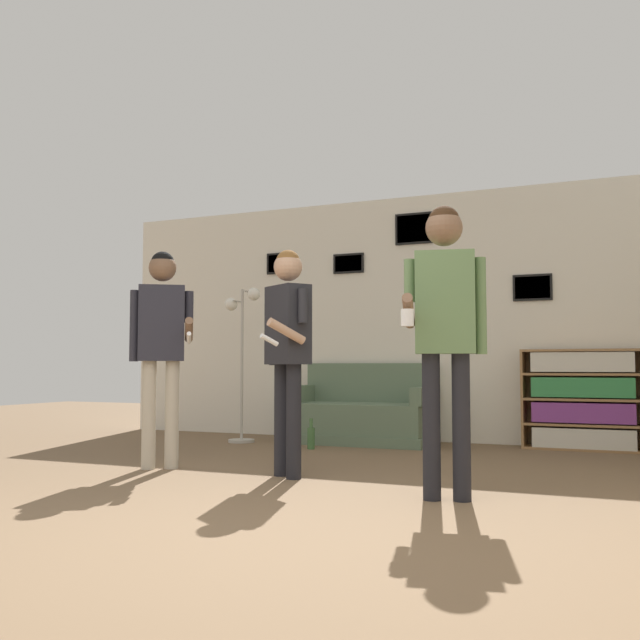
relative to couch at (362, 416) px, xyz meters
name	(u,v)px	position (x,y,z in m)	size (l,w,h in m)	color
ground_plane	(195,541)	(0.73, -4.33, -0.29)	(20.00, 20.00, 0.00)	brown
wall_back	(438,316)	(0.73, 0.42, 1.07)	(7.84, 0.08, 2.70)	silver
couch	(362,416)	(0.00, 0.00, 0.00)	(1.53, 0.80, 0.84)	#5B7056
bookshelf	(583,400)	(2.21, 0.20, 0.20)	(1.14, 0.30, 0.98)	olive
floor_lamp	(242,344)	(-1.20, -0.47, 0.77)	(0.42, 0.28, 1.66)	#ADA89E
person_player_foreground_left	(162,333)	(-0.82, -2.46, 0.79)	(0.60, 0.37, 1.74)	#B7AD99
person_player_foreground_center	(287,336)	(0.30, -2.45, 0.75)	(0.43, 0.60, 1.68)	black
person_watcher_holding_cup	(445,315)	(1.59, -2.88, 0.84)	(0.49, 0.51, 1.81)	black
bottle_on_floor	(311,437)	(-0.26, -0.76, -0.17)	(0.07, 0.07, 0.30)	#3D6638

